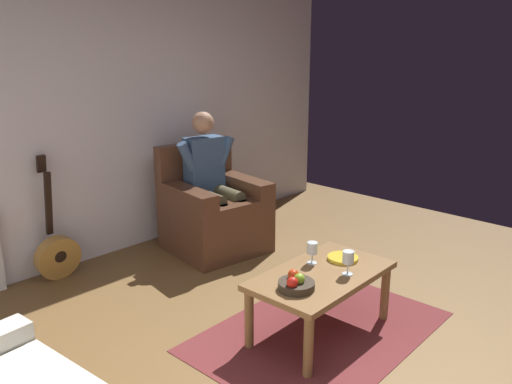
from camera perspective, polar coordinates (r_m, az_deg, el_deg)
ground_plane at (r=3.45m, az=11.24°, el=-17.80°), size 6.41×6.41×0.00m
wall_back at (r=4.87m, az=-15.92°, el=9.11°), size 5.74×0.06×2.74m
rug at (r=3.71m, az=6.96°, el=-14.86°), size 1.74×1.21×0.01m
armchair at (r=4.94m, az=-4.72°, el=-2.37°), size 0.90×0.90×0.98m
person_seated at (r=4.85m, az=-4.87°, el=1.59°), size 0.63×0.62×1.30m
coffee_table at (r=3.54m, az=7.16°, el=-9.69°), size 1.02×0.60×0.44m
guitar at (r=4.65m, az=-20.94°, el=-6.22°), size 0.37×0.21×1.04m
wine_glass_near at (r=3.46m, az=10.06°, el=-7.21°), size 0.08×0.08×0.16m
wine_glass_far at (r=3.60m, az=6.18°, el=-6.28°), size 0.07×0.07×0.15m
fruit_bowl at (r=3.26m, az=4.40°, el=-9.96°), size 0.23×0.23×0.11m
decorative_dish at (r=3.72m, az=9.49°, el=-7.15°), size 0.22×0.22×0.02m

